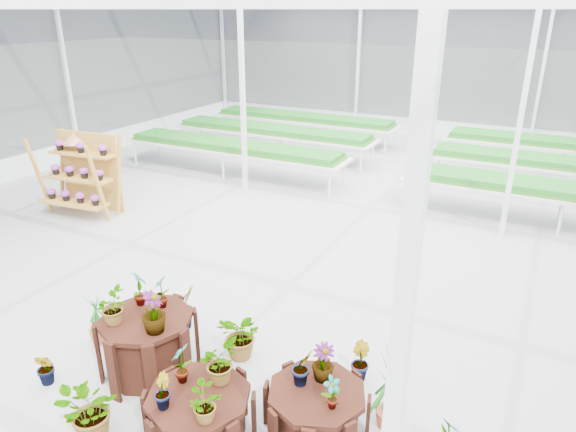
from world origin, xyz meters
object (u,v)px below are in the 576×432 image
at_px(plinth_mid, 200,417).
at_px(plinth_low, 316,409).
at_px(shelf_rack, 79,176).
at_px(bird_table, 81,169).
at_px(plinth_tall, 149,345).

height_order(plinth_mid, plinth_low, plinth_mid).
relative_size(shelf_rack, bird_table, 1.01).
bearing_deg(bird_table, plinth_low, -15.21).
bearing_deg(plinth_low, bird_table, 153.58).
distance_m(plinth_tall, plinth_low, 2.21).
distance_m(plinth_tall, shelf_rack, 6.07).
bearing_deg(plinth_tall, bird_table, 144.17).
xyz_separation_m(shelf_rack, bird_table, (-0.35, 0.35, -0.01)).
bearing_deg(plinth_mid, bird_table, 145.75).
height_order(plinth_tall, plinth_low, plinth_tall).
height_order(plinth_tall, plinth_mid, plinth_tall).
distance_m(plinth_low, shelf_rack, 7.93).
bearing_deg(plinth_mid, plinth_low, 34.99).
xyz_separation_m(plinth_mid, bird_table, (-6.50, 4.43, 0.57)).
relative_size(plinth_mid, shelf_rack, 0.64).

